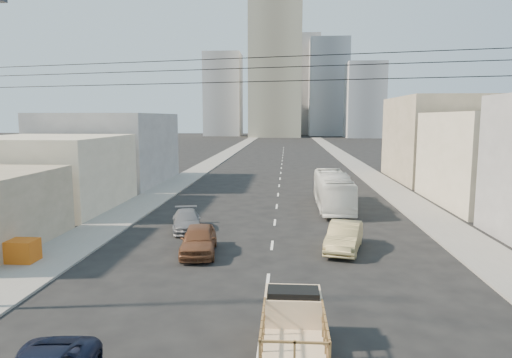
# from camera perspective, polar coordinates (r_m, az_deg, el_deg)

# --- Properties ---
(sidewalk_left) EXTENTS (3.50, 180.00, 0.12)m
(sidewalk_left) POSITION_cam_1_polar(r_m,az_deg,el_deg) (83.62, -4.78, 2.52)
(sidewalk_left) COLOR slate
(sidewalk_left) RESTS_ON ground
(sidewalk_right) EXTENTS (3.50, 180.00, 0.12)m
(sidewalk_right) POSITION_cam_1_polar(r_m,az_deg,el_deg) (83.39, 11.41, 2.38)
(sidewalk_right) COLOR slate
(sidewalk_right) RESTS_ON ground
(lane_dashes) EXTENTS (0.15, 104.00, 0.01)m
(lane_dashes) POSITION_cam_1_polar(r_m,az_deg,el_deg) (65.77, 3.15, 1.09)
(lane_dashes) COLOR silver
(lane_dashes) RESTS_ON ground
(flatbed_pickup) EXTENTS (1.95, 4.41, 1.90)m
(flatbed_pickup) POSITION_cam_1_polar(r_m,az_deg,el_deg) (15.08, 4.68, -17.62)
(flatbed_pickup) COLOR beige
(flatbed_pickup) RESTS_ON ground
(city_bus) EXTENTS (2.53, 10.74, 2.99)m
(city_bus) POSITION_cam_1_polar(r_m,az_deg,el_deg) (38.64, 9.59, -1.42)
(city_bus) COLOR white
(city_bus) RESTS_ON ground
(sedan_brown) EXTENTS (2.41, 4.87, 1.60)m
(sedan_brown) POSITION_cam_1_polar(r_m,az_deg,el_deg) (25.77, -7.18, -7.53)
(sedan_brown) COLOR brown
(sedan_brown) RESTS_ON ground
(sedan_tan) EXTENTS (2.82, 5.12, 1.60)m
(sedan_tan) POSITION_cam_1_polar(r_m,az_deg,el_deg) (26.67, 10.98, -7.08)
(sedan_tan) COLOR tan
(sedan_tan) RESTS_ON ground
(sedan_grey) EXTENTS (2.86, 4.85, 1.32)m
(sedan_grey) POSITION_cam_1_polar(r_m,az_deg,el_deg) (31.16, -8.66, -5.16)
(sedan_grey) COLOR slate
(sedan_grey) RESTS_ON ground
(overhead_wires) EXTENTS (23.01, 5.02, 0.72)m
(overhead_wires) POSITION_cam_1_polar(r_m,az_deg,el_deg) (13.93, 0.45, 13.59)
(overhead_wires) COLOR black
(overhead_wires) RESTS_ON ground
(crate_stack) EXTENTS (1.80, 1.20, 1.14)m
(crate_stack) POSITION_cam_1_polar(r_m,az_deg,el_deg) (26.91, -27.50, -7.94)
(crate_stack) COLOR #C65A12
(crate_stack) RESTS_ON sidewalk_left
(bldg_right_mid) EXTENTS (11.00, 14.00, 8.00)m
(bldg_right_mid) POSITION_cam_1_polar(r_m,az_deg,el_deg) (44.58, 28.66, 2.19)
(bldg_right_mid) COLOR #BCB298
(bldg_right_mid) RESTS_ON ground
(bldg_right_far) EXTENTS (12.00, 16.00, 10.00)m
(bldg_right_far) POSITION_cam_1_polar(r_m,az_deg,el_deg) (59.56, 22.75, 4.64)
(bldg_right_far) COLOR gray
(bldg_right_far) RESTS_ON ground
(bldg_left_mid) EXTENTS (11.00, 12.00, 6.00)m
(bldg_left_mid) POSITION_cam_1_polar(r_m,az_deg,el_deg) (41.64, -24.58, 0.73)
(bldg_left_mid) COLOR #BCB298
(bldg_left_mid) RESTS_ON ground
(bldg_left_far) EXTENTS (12.00, 16.00, 8.00)m
(bldg_left_far) POSITION_cam_1_polar(r_m,az_deg,el_deg) (55.33, -17.71, 3.65)
(bldg_left_far) COLOR gray
(bldg_left_far) RESTS_ON ground
(high_rise_tower) EXTENTS (20.00, 20.00, 60.00)m
(high_rise_tower) POSITION_cam_1_polar(r_m,az_deg,el_deg) (183.77, 2.44, 14.69)
(high_rise_tower) COLOR gray
(high_rise_tower) RESTS_ON ground
(midrise_ne) EXTENTS (16.00, 16.00, 40.00)m
(midrise_ne) POSITION_cam_1_polar(r_m,az_deg,el_deg) (198.47, 9.03, 11.18)
(midrise_ne) COLOR gray
(midrise_ne) RESTS_ON ground
(midrise_nw) EXTENTS (15.00, 15.00, 34.00)m
(midrise_nw) POSITION_cam_1_polar(r_m,az_deg,el_deg) (194.43, -4.11, 10.44)
(midrise_nw) COLOR gray
(midrise_nw) RESTS_ON ground
(midrise_back) EXTENTS (18.00, 18.00, 44.00)m
(midrise_back) POSITION_cam_1_polar(r_m,az_deg,el_deg) (212.89, 5.39, 11.54)
(midrise_back) COLOR gray
(midrise_back) RESTS_ON ground
(midrise_east) EXTENTS (14.00, 14.00, 28.00)m
(midrise_east) POSITION_cam_1_polar(r_m,az_deg,el_deg) (179.83, 13.42, 9.53)
(midrise_east) COLOR gray
(midrise_east) RESTS_ON ground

